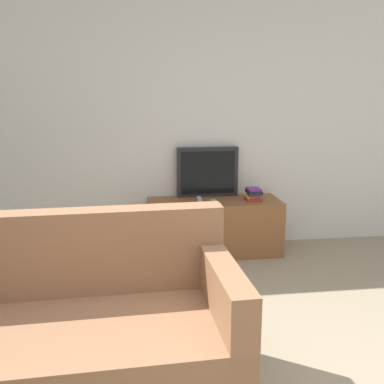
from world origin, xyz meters
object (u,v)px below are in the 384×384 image
television (207,172)px  book_stack (253,194)px  tv_stand (214,227)px  remote_secondary (215,203)px  couch (73,343)px  remote_on_stand (199,199)px

television → book_stack: bearing=-27.2°
tv_stand → book_stack: size_ratio=6.39×
remote_secondary → television: bearing=94.2°
couch → remote_on_stand: bearing=62.6°
couch → book_stack: size_ratio=8.59×
television → book_stack: television is taller
television → remote_secondary: (0.02, -0.33, -0.24)m
tv_stand → remote_on_stand: (-0.15, 0.03, 0.29)m
book_stack → remote_secondary: (-0.41, -0.11, -0.05)m
tv_stand → book_stack: book_stack is taller
television → remote_on_stand: 0.32m
tv_stand → book_stack: bearing=-2.5°
book_stack → remote_secondary: bearing=-164.8°
couch → remote_on_stand: (1.00, 2.11, 0.24)m
television → book_stack: size_ratio=3.05×
couch → remote_secondary: bearing=57.8°
television → remote_on_stand: (-0.11, -0.17, -0.24)m
couch → remote_secondary: couch is taller
book_stack → couch: bearing=-126.7°
remote_secondary → book_stack: bearing=15.2°
tv_stand → remote_secondary: size_ratio=6.71×
book_stack → remote_secondary: 0.42m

